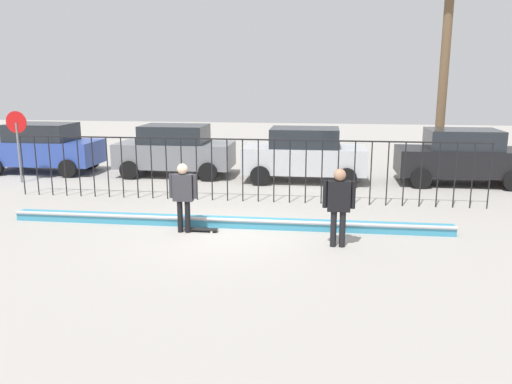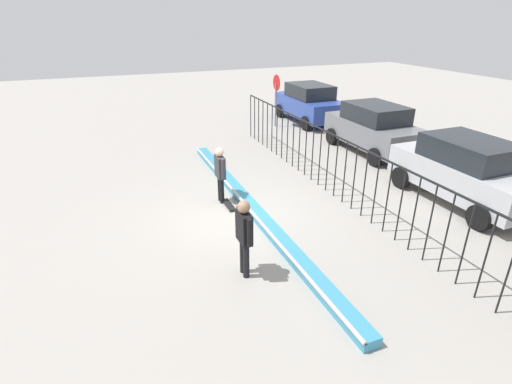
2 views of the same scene
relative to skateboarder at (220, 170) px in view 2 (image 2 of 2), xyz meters
name	(u,v)px [view 2 (image 2 of 2)]	position (x,y,z in m)	size (l,w,h in m)	color
ground_plane	(232,214)	(0.91, 0.03, -1.00)	(60.00, 60.00, 0.00)	#9E9991
bowl_coping_ledge	(251,207)	(0.91, 0.60, -0.88)	(11.00, 0.40, 0.27)	teal
perimeter_fence	(337,160)	(0.91, 3.32, 0.15)	(14.04, 0.04, 1.88)	black
skateboarder	(220,170)	(0.00, 0.00, 0.00)	(0.68, 0.25, 1.67)	black
skateboard	(229,205)	(0.39, 0.10, -0.94)	(0.80, 0.20, 0.07)	black
camera_operator	(244,232)	(3.63, -0.61, 0.04)	(0.70, 0.26, 1.74)	black
parked_car_blue	(309,103)	(-7.54, 7.09, -0.03)	(4.30, 2.12, 1.90)	#2D479E
parked_car_gray	(374,128)	(-2.25, 7.08, -0.03)	(4.30, 2.12, 1.90)	slate
parked_car_silver	(465,170)	(2.60, 6.61, -0.03)	(4.30, 2.12, 1.90)	#B7BABF
stop_sign	(276,93)	(-7.30, 5.10, 0.61)	(0.76, 0.07, 2.50)	slate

